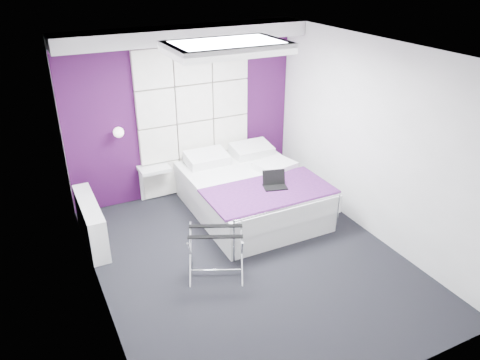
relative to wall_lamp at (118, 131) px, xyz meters
The scene contains 15 objects.
floor 2.61m from the wall_lamp, 62.99° to the right, with size 4.40×4.40×0.00m, color black.
ceiling 2.69m from the wall_lamp, 62.99° to the right, with size 4.40×4.40×0.00m, color white.
wall_back 1.06m from the wall_lamp, ahead, with size 3.60×3.60×0.00m, color silver.
wall_left 2.19m from the wall_lamp, 110.01° to the right, with size 4.40×4.40×0.00m, color silver.
wall_right 3.52m from the wall_lamp, 35.86° to the right, with size 4.40×4.40×0.00m, color silver.
accent_wall 1.06m from the wall_lamp, ahead, with size 3.58×0.02×2.58m, color #380D3A.
soffit 1.66m from the wall_lamp, ahead, with size 3.58×0.50×0.20m, color silver.
headboard 1.20m from the wall_lamp, ahead, with size 1.80×0.08×2.30m, color silver, non-canonical shape.
skylight 2.24m from the wall_lamp, 54.28° to the right, with size 1.36×0.86×0.12m, color white, non-canonical shape.
wall_lamp is the anchor object (origin of this frame).
radiator 1.35m from the wall_lamp, 130.10° to the right, with size 0.22×1.20×0.60m, color silver.
bed 2.11m from the wall_lamp, 30.50° to the right, with size 1.74×2.10×0.73m.
nightstand 0.81m from the wall_lamp, ahead, with size 0.46×0.36×0.05m, color silver.
luggage_rack 2.41m from the wall_lamp, 75.62° to the right, with size 0.63×0.47×0.62m.
laptop 2.33m from the wall_lamp, 38.83° to the right, with size 0.32×0.23×0.23m.
Camera 1 is at (-2.28, -4.33, 3.51)m, focal length 35.00 mm.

